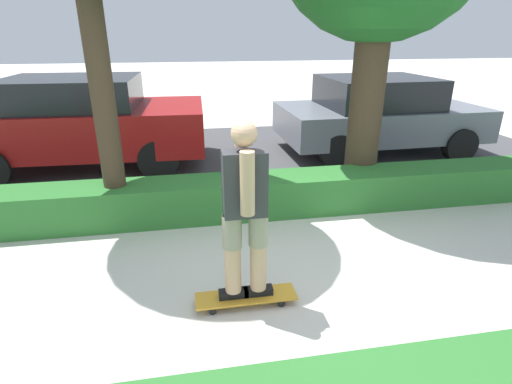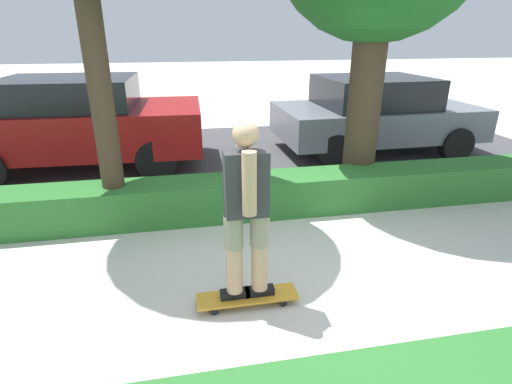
# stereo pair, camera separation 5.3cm
# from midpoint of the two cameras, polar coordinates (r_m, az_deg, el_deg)

# --- Properties ---
(ground_plane) EXTENTS (60.00, 60.00, 0.00)m
(ground_plane) POSITION_cam_midpoint_polar(r_m,az_deg,el_deg) (4.02, 3.63, -12.49)
(ground_plane) COLOR beige
(street_asphalt) EXTENTS (12.87, 5.00, 0.01)m
(street_asphalt) POSITION_cam_midpoint_polar(r_m,az_deg,el_deg) (7.79, -3.98, 5.03)
(street_asphalt) COLOR #474749
(street_asphalt) RESTS_ON ground_plane
(hedge_row) EXTENTS (12.87, 0.60, 0.51)m
(hedge_row) POSITION_cam_midpoint_polar(r_m,az_deg,el_deg) (5.28, -0.56, -0.49)
(hedge_row) COLOR #2D702D
(hedge_row) RESTS_ON ground_plane
(skateboard) EXTENTS (0.90, 0.24, 0.09)m
(skateboard) POSITION_cam_midpoint_polar(r_m,az_deg,el_deg) (3.68, -1.67, -14.75)
(skateboard) COLOR gold
(skateboard) RESTS_ON ground_plane
(skater_person) EXTENTS (0.48, 0.40, 1.57)m
(skater_person) POSITION_cam_midpoint_polar(r_m,az_deg,el_deg) (3.24, -1.84, -2.61)
(skater_person) COLOR black
(skater_person) RESTS_ON skateboard
(parked_car_front) EXTENTS (4.15, 2.09, 1.56)m
(parked_car_front) POSITION_cam_midpoint_polar(r_m,az_deg,el_deg) (7.65, -24.13, 9.16)
(parked_car_front) COLOR maroon
(parked_car_front) RESTS_ON ground_plane
(parked_car_middle) EXTENTS (3.92, 2.08, 1.46)m
(parked_car_middle) POSITION_cam_midpoint_polar(r_m,az_deg,el_deg) (8.37, 16.45, 10.70)
(parked_car_middle) COLOR slate
(parked_car_middle) RESTS_ON ground_plane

